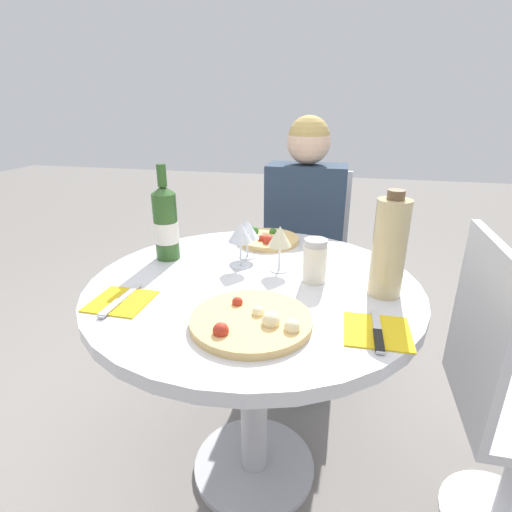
{
  "coord_description": "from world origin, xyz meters",
  "views": [
    {
      "loc": [
        0.24,
        -1.04,
        1.25
      ],
      "look_at": [
        0.02,
        -0.05,
        0.85
      ],
      "focal_mm": 28.0,
      "sensor_mm": 36.0,
      "label": 1
    }
  ],
  "objects_px": {
    "pizza_large": "(252,321)",
    "tall_carafe": "(389,248)",
    "chair_empty_side": "(509,406)",
    "seated_diner": "(301,263)",
    "chair_behind_diner": "(304,269)",
    "wine_bottle": "(166,223)",
    "dining_table": "(254,321)"
  },
  "relations": [
    {
      "from": "chair_behind_diner",
      "to": "tall_carafe",
      "type": "distance_m",
      "value": 0.97
    },
    {
      "from": "seated_diner",
      "to": "tall_carafe",
      "type": "height_order",
      "value": "seated_diner"
    },
    {
      "from": "chair_empty_side",
      "to": "pizza_large",
      "type": "bearing_deg",
      "value": -72.49
    },
    {
      "from": "dining_table",
      "to": "chair_empty_side",
      "type": "xyz_separation_m",
      "value": [
        0.74,
        -0.02,
        -0.16
      ]
    },
    {
      "from": "pizza_large",
      "to": "tall_carafe",
      "type": "relative_size",
      "value": 1.01
    },
    {
      "from": "seated_diner",
      "to": "tall_carafe",
      "type": "xyz_separation_m",
      "value": [
        0.3,
        -0.68,
        0.34
      ]
    },
    {
      "from": "wine_bottle",
      "to": "pizza_large",
      "type": "bearing_deg",
      "value": -43.75
    },
    {
      "from": "wine_bottle",
      "to": "tall_carafe",
      "type": "height_order",
      "value": "wine_bottle"
    },
    {
      "from": "chair_behind_diner",
      "to": "wine_bottle",
      "type": "distance_m",
      "value": 0.91
    },
    {
      "from": "seated_diner",
      "to": "pizza_large",
      "type": "distance_m",
      "value": 0.95
    },
    {
      "from": "seated_diner",
      "to": "chair_empty_side",
      "type": "bearing_deg",
      "value": 133.38
    },
    {
      "from": "chair_empty_side",
      "to": "tall_carafe",
      "type": "height_order",
      "value": "tall_carafe"
    },
    {
      "from": "chair_behind_diner",
      "to": "dining_table",
      "type": "bearing_deg",
      "value": 85.07
    },
    {
      "from": "pizza_large",
      "to": "tall_carafe",
      "type": "bearing_deg",
      "value": 37.21
    },
    {
      "from": "chair_behind_diner",
      "to": "seated_diner",
      "type": "relative_size",
      "value": 0.78
    },
    {
      "from": "chair_empty_side",
      "to": "pizza_large",
      "type": "xyz_separation_m",
      "value": [
        -0.68,
        -0.22,
        0.31
      ]
    },
    {
      "from": "chair_empty_side",
      "to": "chair_behind_diner",
      "type": "bearing_deg",
      "value": -141.79
    },
    {
      "from": "pizza_large",
      "to": "wine_bottle",
      "type": "xyz_separation_m",
      "value": [
        -0.37,
        0.36,
        0.11
      ]
    },
    {
      "from": "chair_behind_diner",
      "to": "chair_empty_side",
      "type": "xyz_separation_m",
      "value": [
        0.66,
        -0.84,
        0.0
      ]
    },
    {
      "from": "seated_diner",
      "to": "wine_bottle",
      "type": "relative_size",
      "value": 3.78
    },
    {
      "from": "chair_behind_diner",
      "to": "seated_diner",
      "type": "bearing_deg",
      "value": 90.0
    },
    {
      "from": "seated_diner",
      "to": "wine_bottle",
      "type": "xyz_separation_m",
      "value": [
        -0.39,
        -0.56,
        0.33
      ]
    },
    {
      "from": "dining_table",
      "to": "pizza_large",
      "type": "distance_m",
      "value": 0.29
    },
    {
      "from": "dining_table",
      "to": "seated_diner",
      "type": "height_order",
      "value": "seated_diner"
    },
    {
      "from": "chair_empty_side",
      "to": "pizza_large",
      "type": "distance_m",
      "value": 0.78
    },
    {
      "from": "chair_behind_diner",
      "to": "pizza_large",
      "type": "distance_m",
      "value": 1.1
    },
    {
      "from": "tall_carafe",
      "to": "pizza_large",
      "type": "bearing_deg",
      "value": -142.79
    },
    {
      "from": "chair_empty_side",
      "to": "pizza_large",
      "type": "relative_size",
      "value": 3.17
    },
    {
      "from": "chair_behind_diner",
      "to": "tall_carafe",
      "type": "xyz_separation_m",
      "value": [
        0.3,
        -0.82,
        0.43
      ]
    },
    {
      "from": "chair_empty_side",
      "to": "tall_carafe",
      "type": "xyz_separation_m",
      "value": [
        -0.37,
        0.02,
        0.43
      ]
    },
    {
      "from": "wine_bottle",
      "to": "chair_behind_diner",
      "type": "bearing_deg",
      "value": 60.69
    },
    {
      "from": "dining_table",
      "to": "wine_bottle",
      "type": "distance_m",
      "value": 0.43
    }
  ]
}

